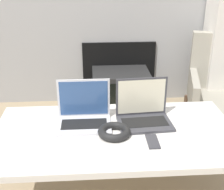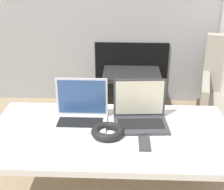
% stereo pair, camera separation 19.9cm
% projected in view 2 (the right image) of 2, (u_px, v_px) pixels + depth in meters
% --- Properties ---
extents(table, '(1.38, 0.72, 0.46)m').
position_uv_depth(table, '(110.00, 137.00, 1.77)').
color(table, silver).
rests_on(table, ground_plane).
extents(laptop_left, '(0.31, 0.22, 0.25)m').
position_uv_depth(laptop_left, '(81.00, 113.00, 1.85)').
color(laptop_left, silver).
rests_on(laptop_left, table).
extents(laptop_right, '(0.33, 0.24, 0.25)m').
position_uv_depth(laptop_right, '(140.00, 114.00, 1.83)').
color(laptop_right, '#38383D').
rests_on(laptop_right, table).
extents(headphones, '(0.18, 0.18, 0.04)m').
position_uv_depth(headphones, '(108.00, 132.00, 1.72)').
color(headphones, black).
rests_on(headphones, table).
extents(phone, '(0.06, 0.14, 0.01)m').
position_uv_depth(phone, '(144.00, 144.00, 1.64)').
color(phone, '#333338').
rests_on(phone, table).
extents(tv, '(0.53, 0.40, 0.38)m').
position_uv_depth(tv, '(131.00, 91.00, 2.98)').
color(tv, black).
rests_on(tv, ground_plane).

